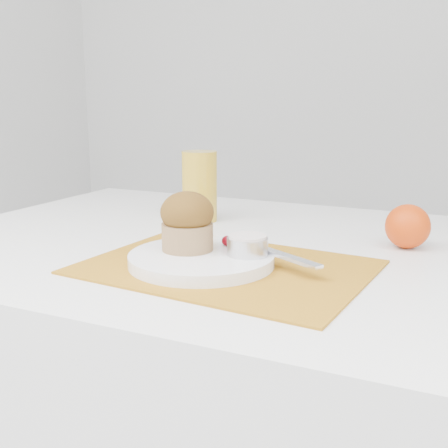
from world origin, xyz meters
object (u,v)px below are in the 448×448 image
at_px(orange, 408,226).
at_px(muffin, 187,221).
at_px(juice_glass, 200,186).
at_px(table, 251,437).
at_px(plate, 201,259).

distance_m(orange, muffin, 0.38).
bearing_deg(orange, muffin, -141.30).
xyz_separation_m(orange, juice_glass, (-0.42, 0.04, 0.03)).
distance_m(table, plate, 0.42).
bearing_deg(juice_glass, plate, -62.09).
bearing_deg(muffin, orange, 38.70).
bearing_deg(plate, juice_glass, 117.91).
distance_m(plate, muffin, 0.06).
distance_m(juice_glass, muffin, 0.30).
relative_size(plate, muffin, 2.21).
height_order(table, muffin, muffin).
xyz_separation_m(table, muffin, (-0.05, -0.15, 0.44)).
distance_m(table, muffin, 0.47).
height_order(table, plate, plate).
bearing_deg(muffin, table, 71.33).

